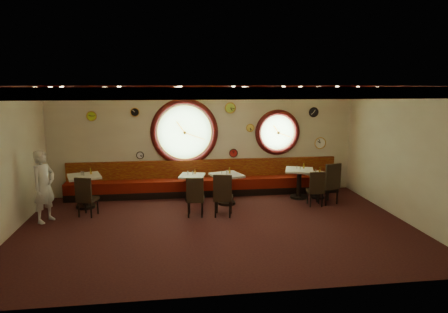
# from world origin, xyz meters

# --- Properties ---
(floor) EXTENTS (9.00, 6.00, 0.00)m
(floor) POSITION_xyz_m (0.00, 0.00, 0.00)
(floor) COLOR black
(floor) RESTS_ON ground
(ceiling) EXTENTS (9.00, 6.00, 0.02)m
(ceiling) POSITION_xyz_m (0.00, 0.00, 3.20)
(ceiling) COLOR gold
(ceiling) RESTS_ON wall_back
(wall_back) EXTENTS (9.00, 0.02, 3.20)m
(wall_back) POSITION_xyz_m (0.00, 3.00, 1.60)
(wall_back) COLOR beige
(wall_back) RESTS_ON floor
(wall_front) EXTENTS (9.00, 0.02, 3.20)m
(wall_front) POSITION_xyz_m (0.00, -3.00, 1.60)
(wall_front) COLOR beige
(wall_front) RESTS_ON floor
(wall_left) EXTENTS (0.02, 6.00, 3.20)m
(wall_left) POSITION_xyz_m (-4.50, 0.00, 1.60)
(wall_left) COLOR beige
(wall_left) RESTS_ON floor
(wall_right) EXTENTS (0.02, 6.00, 3.20)m
(wall_right) POSITION_xyz_m (4.50, 0.00, 1.60)
(wall_right) COLOR beige
(wall_right) RESTS_ON floor
(molding_back) EXTENTS (9.00, 0.10, 0.18)m
(molding_back) POSITION_xyz_m (0.00, 2.95, 3.11)
(molding_back) COLOR #3E0B0B
(molding_back) RESTS_ON wall_back
(molding_front) EXTENTS (9.00, 0.10, 0.18)m
(molding_front) POSITION_xyz_m (0.00, -2.95, 3.11)
(molding_front) COLOR #3E0B0B
(molding_front) RESTS_ON wall_back
(molding_right) EXTENTS (0.10, 6.00, 0.18)m
(molding_right) POSITION_xyz_m (4.45, 0.00, 3.11)
(molding_right) COLOR #3E0B0B
(molding_right) RESTS_ON wall_back
(banquette_base) EXTENTS (8.00, 0.55, 0.20)m
(banquette_base) POSITION_xyz_m (0.00, 2.72, 0.10)
(banquette_base) COLOR black
(banquette_base) RESTS_ON floor
(banquette_seat) EXTENTS (8.00, 0.55, 0.30)m
(banquette_seat) POSITION_xyz_m (0.00, 2.72, 0.35)
(banquette_seat) COLOR #5C0E07
(banquette_seat) RESTS_ON banquette_base
(banquette_back) EXTENTS (8.00, 0.10, 0.55)m
(banquette_back) POSITION_xyz_m (0.00, 2.94, 0.75)
(banquette_back) COLOR #610807
(banquette_back) RESTS_ON wall_back
(porthole_left_glass) EXTENTS (1.66, 0.02, 1.66)m
(porthole_left_glass) POSITION_xyz_m (-0.60, 3.00, 1.85)
(porthole_left_glass) COLOR #8BC576
(porthole_left_glass) RESTS_ON wall_back
(porthole_left_frame) EXTENTS (1.98, 0.18, 1.98)m
(porthole_left_frame) POSITION_xyz_m (-0.60, 2.98, 1.85)
(porthole_left_frame) COLOR #3E0B0B
(porthole_left_frame) RESTS_ON wall_back
(porthole_left_ring) EXTENTS (1.61, 0.03, 1.61)m
(porthole_left_ring) POSITION_xyz_m (-0.60, 2.95, 1.85)
(porthole_left_ring) COLOR gold
(porthole_left_ring) RESTS_ON wall_back
(porthole_right_glass) EXTENTS (1.10, 0.02, 1.10)m
(porthole_right_glass) POSITION_xyz_m (2.20, 3.00, 1.80)
(porthole_right_glass) COLOR #8BC576
(porthole_right_glass) RESTS_ON wall_back
(porthole_right_frame) EXTENTS (1.38, 0.18, 1.38)m
(porthole_right_frame) POSITION_xyz_m (2.20, 2.98, 1.80)
(porthole_right_frame) COLOR #3E0B0B
(porthole_right_frame) RESTS_ON wall_back
(porthole_right_ring) EXTENTS (1.09, 0.03, 1.09)m
(porthole_right_ring) POSITION_xyz_m (2.20, 2.95, 1.80)
(porthole_right_ring) COLOR gold
(porthole_right_ring) RESTS_ON wall_back
(wall_clock_0) EXTENTS (0.34, 0.03, 0.34)m
(wall_clock_0) POSITION_xyz_m (3.55, 2.96, 1.45)
(wall_clock_0) COLOR white
(wall_clock_0) RESTS_ON wall_back
(wall_clock_1) EXTENTS (0.28, 0.03, 0.28)m
(wall_clock_1) POSITION_xyz_m (3.30, 2.96, 2.40)
(wall_clock_1) COLOR black
(wall_clock_1) RESTS_ON wall_back
(wall_clock_2) EXTENTS (0.24, 0.03, 0.24)m
(wall_clock_2) POSITION_xyz_m (-2.00, 2.96, 2.45)
(wall_clock_2) COLOR black
(wall_clock_2) RESTS_ON wall_back
(wall_clock_3) EXTENTS (0.30, 0.03, 0.30)m
(wall_clock_3) POSITION_xyz_m (0.75, 2.96, 2.55)
(wall_clock_3) COLOR #A6D141
(wall_clock_3) RESTS_ON wall_back
(wall_clock_4) EXTENTS (0.20, 0.03, 0.20)m
(wall_clock_4) POSITION_xyz_m (-1.90, 2.96, 1.20)
(wall_clock_4) COLOR white
(wall_clock_4) RESTS_ON wall_back
(wall_clock_5) EXTENTS (0.24, 0.03, 0.24)m
(wall_clock_5) POSITION_xyz_m (0.85, 2.96, 1.20)
(wall_clock_5) COLOR red
(wall_clock_5) RESTS_ON wall_back
(wall_clock_6) EXTENTS (0.26, 0.03, 0.26)m
(wall_clock_6) POSITION_xyz_m (-3.20, 2.96, 2.35)
(wall_clock_6) COLOR #8BB624
(wall_clock_6) RESTS_ON wall_back
(wall_clock_7) EXTENTS (0.22, 0.03, 0.22)m
(wall_clock_7) POSITION_xyz_m (1.35, 2.96, 1.95)
(wall_clock_7) COLOR #EBCB4E
(wall_clock_7) RESTS_ON wall_back
(table_a) EXTENTS (1.00, 1.00, 0.88)m
(table_a) POSITION_xyz_m (-3.29, 1.94, 0.55)
(table_a) COLOR black
(table_a) RESTS_ON floor
(table_b) EXTENTS (0.80, 0.80, 0.73)m
(table_b) POSITION_xyz_m (-0.43, 2.23, 0.46)
(table_b) COLOR black
(table_b) RESTS_ON floor
(table_c) EXTENTS (0.95, 0.95, 0.84)m
(table_c) POSITION_xyz_m (0.47, 1.76, 0.53)
(table_c) COLOR black
(table_c) RESTS_ON floor
(table_d) EXTENTS (0.97, 0.97, 0.85)m
(table_d) POSITION_xyz_m (2.61, 2.05, 0.53)
(table_d) COLOR black
(table_d) RESTS_ON floor
(table_e) EXTENTS (0.83, 0.83, 0.72)m
(table_e) POSITION_xyz_m (3.16, 2.01, 0.45)
(table_e) COLOR black
(table_e) RESTS_ON floor
(chair_a) EXTENTS (0.53, 0.53, 0.62)m
(chair_a) POSITION_xyz_m (-3.11, 1.16, 0.58)
(chair_a) COLOR black
(chair_a) RESTS_ON floor
(chair_b) EXTENTS (0.47, 0.47, 0.62)m
(chair_b) POSITION_xyz_m (-0.44, 0.80, 0.58)
(chair_b) COLOR black
(chair_b) RESTS_ON floor
(chair_c) EXTENTS (0.55, 0.55, 0.67)m
(chair_c) POSITION_xyz_m (0.23, 0.70, 0.62)
(chair_c) COLOR black
(chair_c) RESTS_ON floor
(chair_d) EXTENTS (0.43, 0.43, 0.59)m
(chair_d) POSITION_xyz_m (2.81, 1.22, 0.55)
(chair_d) COLOR black
(chair_d) RESTS_ON floor
(chair_e) EXTENTS (0.60, 0.60, 0.71)m
(chair_e) POSITION_xyz_m (3.26, 1.36, 0.65)
(chair_e) COLOR black
(chair_e) RESTS_ON floor
(condiment_a_salt) EXTENTS (0.04, 0.04, 0.11)m
(condiment_a_salt) POSITION_xyz_m (-3.35, 1.95, 0.94)
(condiment_a_salt) COLOR silver
(condiment_a_salt) RESTS_ON table_a
(condiment_b_salt) EXTENTS (0.04, 0.04, 0.11)m
(condiment_b_salt) POSITION_xyz_m (-0.55, 2.25, 0.79)
(condiment_b_salt) COLOR silver
(condiment_b_salt) RESTS_ON table_b
(condiment_c_salt) EXTENTS (0.03, 0.03, 0.09)m
(condiment_c_salt) POSITION_xyz_m (0.33, 1.77, 0.88)
(condiment_c_salt) COLOR silver
(condiment_c_salt) RESTS_ON table_c
(condiment_d_salt) EXTENTS (0.03, 0.03, 0.09)m
(condiment_d_salt) POSITION_xyz_m (2.56, 2.15, 0.89)
(condiment_d_salt) COLOR silver
(condiment_d_salt) RESTS_ON table_d
(condiment_a_pepper) EXTENTS (0.04, 0.04, 0.11)m
(condiment_a_pepper) POSITION_xyz_m (-3.30, 1.92, 0.94)
(condiment_a_pepper) COLOR silver
(condiment_a_pepper) RESTS_ON table_a
(condiment_b_pepper) EXTENTS (0.04, 0.04, 0.11)m
(condiment_b_pepper) POSITION_xyz_m (-0.42, 2.25, 0.79)
(condiment_b_pepper) COLOR silver
(condiment_b_pepper) RESTS_ON table_b
(condiment_c_pepper) EXTENTS (0.04, 0.04, 0.11)m
(condiment_c_pepper) POSITION_xyz_m (0.47, 1.72, 0.89)
(condiment_c_pepper) COLOR silver
(condiment_c_pepper) RESTS_ON table_c
(condiment_d_pepper) EXTENTS (0.03, 0.03, 0.09)m
(condiment_d_pepper) POSITION_xyz_m (2.62, 2.01, 0.89)
(condiment_d_pepper) COLOR silver
(condiment_d_pepper) RESTS_ON table_d
(condiment_a_bottle) EXTENTS (0.05, 0.05, 0.16)m
(condiment_a_bottle) POSITION_xyz_m (-3.13, 2.06, 0.96)
(condiment_a_bottle) COLOR gold
(condiment_a_bottle) RESTS_ON table_a
(condiment_b_bottle) EXTENTS (0.04, 0.04, 0.14)m
(condiment_b_bottle) POSITION_xyz_m (-0.35, 2.34, 0.81)
(condiment_b_bottle) COLOR orange
(condiment_b_bottle) RESTS_ON table_b
(condiment_c_bottle) EXTENTS (0.05, 0.05, 0.16)m
(condiment_c_bottle) POSITION_xyz_m (0.57, 1.82, 0.92)
(condiment_c_bottle) COLOR gold
(condiment_c_bottle) RESTS_ON table_c
(condiment_d_bottle) EXTENTS (0.05, 0.05, 0.15)m
(condiment_d_bottle) POSITION_xyz_m (2.77, 2.13, 0.92)
(condiment_d_bottle) COLOR gold
(condiment_d_bottle) RESTS_ON table_d
(condiment_e_salt) EXTENTS (0.04, 0.04, 0.11)m
(condiment_e_salt) POSITION_xyz_m (3.11, 2.07, 0.77)
(condiment_e_salt) COLOR silver
(condiment_e_salt) RESTS_ON table_e
(condiment_e_pepper) EXTENTS (0.03, 0.03, 0.10)m
(condiment_e_pepper) POSITION_xyz_m (3.22, 1.94, 0.76)
(condiment_e_pepper) COLOR silver
(condiment_e_pepper) RESTS_ON table_e
(condiment_e_bottle) EXTENTS (0.05, 0.05, 0.16)m
(condiment_e_bottle) POSITION_xyz_m (3.23, 2.10, 0.80)
(condiment_e_bottle) COLOR gold
(condiment_e_bottle) RESTS_ON table_e
(waiter) EXTENTS (0.66, 0.75, 1.72)m
(waiter) POSITION_xyz_m (-4.00, 0.94, 0.86)
(waiter) COLOR silver
(waiter) RESTS_ON floor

